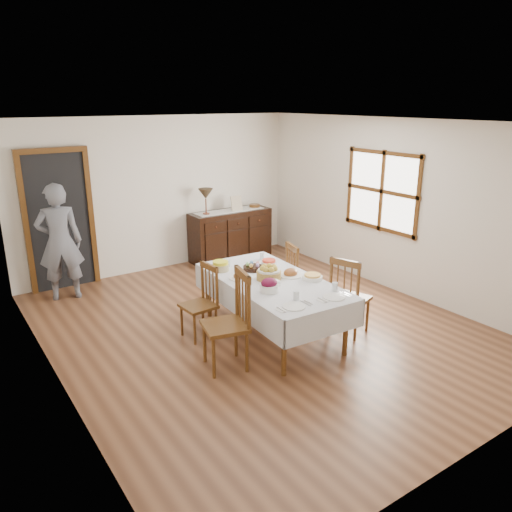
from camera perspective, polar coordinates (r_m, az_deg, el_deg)
ground at (r=6.60m, az=0.49°, el=-8.11°), size 6.00×6.00×0.00m
room_shell at (r=6.34m, az=-2.74°, el=6.47°), size 5.02×6.02×2.65m
dining_table at (r=6.16m, az=1.83°, el=-3.50°), size 1.20×2.19×0.73m
chair_left_near at (r=5.48m, az=-3.00°, el=-7.29°), size 0.56×0.56×1.11m
chair_left_far at (r=6.23m, az=-6.25°, el=-5.12°), size 0.41×0.41×0.92m
chair_right_near at (r=6.33m, az=10.52°, el=-4.47°), size 0.54×0.54×1.02m
chair_right_far at (r=6.97m, az=5.05°, el=-2.39°), size 0.49×0.49×0.97m
sideboard at (r=9.21m, az=-2.94°, el=2.42°), size 1.51×0.55×0.91m
person at (r=7.77m, az=-21.57°, el=1.90°), size 0.65×0.50×1.85m
bread_basket at (r=6.12m, az=1.47°, el=-1.98°), size 0.30×0.30×0.18m
egg_basket at (r=6.47m, az=-0.33°, el=-1.31°), size 0.26×0.26×0.11m
ham_platter_a at (r=6.17m, az=-1.76°, el=-2.31°), size 0.29×0.29×0.11m
ham_platter_b at (r=6.28m, az=3.99°, el=-1.98°), size 0.31×0.31×0.11m
beet_bowl at (r=5.74m, az=1.52°, el=-3.39°), size 0.22×0.22×0.16m
carrot_bowl at (r=6.62m, az=1.48°, el=-0.78°), size 0.20×0.20×0.09m
pineapple_bowl at (r=6.44m, az=-4.07°, el=-1.15°), size 0.22×0.22×0.13m
casserole_dish at (r=6.17m, az=6.46°, el=-2.40°), size 0.25×0.25×0.07m
butter_dish at (r=5.91m, az=2.03°, el=-3.17°), size 0.14×0.10×0.07m
setting_left at (r=5.42m, az=4.40°, el=-5.34°), size 0.43×0.31×0.10m
setting_right at (r=5.72m, az=8.89°, el=-4.26°), size 0.43×0.31×0.10m
glass_far_a at (r=6.61m, az=-3.18°, el=-0.80°), size 0.07×0.07×0.09m
glass_far_b at (r=6.87m, az=0.71°, el=-0.00°), size 0.07×0.07×0.10m
runner at (r=9.09m, az=-3.06°, el=5.19°), size 1.30×0.35×0.01m
table_lamp at (r=8.76m, az=-5.78°, el=7.00°), size 0.26×0.26×0.46m
picture_frame at (r=9.05m, az=-2.24°, el=6.01°), size 0.22×0.08×0.28m
deco_bowl at (r=9.37m, az=-0.17°, el=5.75°), size 0.20×0.20×0.06m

